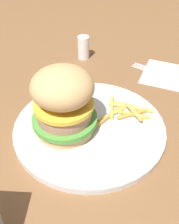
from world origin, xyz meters
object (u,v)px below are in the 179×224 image
(plate, at_px, (90,128))
(sandwich, at_px, (63,102))
(salt_shaker, at_px, (84,47))
(fork, at_px, (168,74))
(fries_pile, at_px, (123,111))
(napkin, at_px, (168,75))

(plate, bearing_deg, sandwich, -65.52)
(plate, height_order, salt_shaker, salt_shaker)
(plate, bearing_deg, fork, 149.13)
(plate, relative_size, salt_shaker, 4.75)
(sandwich, relative_size, fork, 0.69)
(salt_shaker, bearing_deg, plate, 16.96)
(plate, relative_size, sandwich, 2.25)
(fork, bearing_deg, fries_pile, -24.53)
(fries_pile, bearing_deg, salt_shaker, -147.77)
(fries_pile, bearing_deg, sandwich, -54.60)
(sandwich, height_order, fork, sandwich)
(napkin, relative_size, fork, 0.65)
(fries_pile, height_order, napkin, fries_pile)
(sandwich, relative_size, napkin, 1.05)
(napkin, bearing_deg, fries_pile, -25.03)
(fries_pile, relative_size, napkin, 0.91)
(fries_pile, xyz_separation_m, napkin, (-0.17, 0.08, -0.02))
(napkin, xyz_separation_m, fork, (-0.00, -0.00, 0.00))
(napkin, distance_m, salt_shaker, 0.21)
(sandwich, bearing_deg, plate, 114.48)
(napkin, xyz_separation_m, salt_shaker, (-0.03, -0.21, 0.03))
(plate, bearing_deg, napkin, 148.77)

